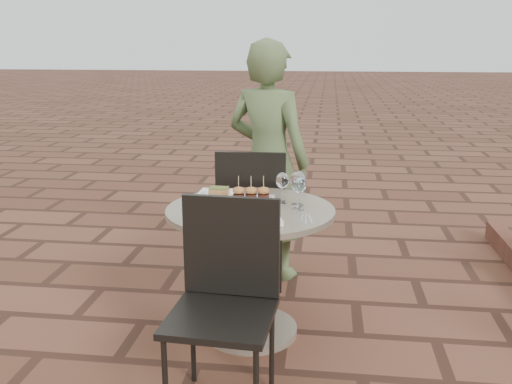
# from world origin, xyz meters

# --- Properties ---
(ground) EXTENTS (60.00, 60.00, 0.00)m
(ground) POSITION_xyz_m (0.00, 0.00, 0.00)
(ground) COLOR brown
(ground) RESTS_ON ground
(cafe_table) EXTENTS (0.90, 0.90, 0.73)m
(cafe_table) POSITION_xyz_m (-0.19, -0.04, 0.48)
(cafe_table) COLOR gray
(cafe_table) RESTS_ON ground
(chair_far) EXTENTS (0.45, 0.45, 0.93)m
(chair_far) POSITION_xyz_m (-0.26, 0.60, 0.55)
(chair_far) COLOR black
(chair_far) RESTS_ON ground
(chair_near) EXTENTS (0.47, 0.47, 0.93)m
(chair_near) POSITION_xyz_m (-0.21, -0.65, 0.55)
(chair_near) COLOR black
(chair_near) RESTS_ON ground
(diner) EXTENTS (0.69, 0.57, 1.61)m
(diner) POSITION_xyz_m (-0.19, 0.83, 0.81)
(diner) COLOR #4C5F34
(diner) RESTS_ON ground
(plate_salmon) EXTENTS (0.25, 0.25, 0.07)m
(plate_salmon) POSITION_xyz_m (-0.39, 0.12, 0.75)
(plate_salmon) COLOR white
(plate_salmon) RESTS_ON cafe_table
(plate_sliders) EXTENTS (0.28, 0.28, 0.17)m
(plate_sliders) POSITION_xyz_m (-0.19, -0.00, 0.77)
(plate_sliders) COLOR white
(plate_sliders) RESTS_ON cafe_table
(plate_tuna) EXTENTS (0.28, 0.28, 0.03)m
(plate_tuna) POSITION_xyz_m (-0.13, -0.26, 0.74)
(plate_tuna) COLOR white
(plate_tuna) RESTS_ON cafe_table
(wine_glass_right) EXTENTS (0.08, 0.08, 0.18)m
(wine_glass_right) POSITION_xyz_m (0.07, -0.03, 0.86)
(wine_glass_right) COLOR white
(wine_glass_right) RESTS_ON cafe_table
(wine_glass_mid) EXTENTS (0.07, 0.07, 0.17)m
(wine_glass_mid) POSITION_xyz_m (-0.03, 0.09, 0.85)
(wine_glass_mid) COLOR white
(wine_glass_mid) RESTS_ON cafe_table
(wine_glass_far) EXTENTS (0.08, 0.08, 0.19)m
(wine_glass_far) POSITION_xyz_m (0.06, 0.06, 0.86)
(wine_glass_far) COLOR white
(wine_glass_far) RESTS_ON cafe_table
(steel_ramekin) EXTENTS (0.07, 0.07, 0.05)m
(steel_ramekin) POSITION_xyz_m (-0.47, 0.02, 0.75)
(steel_ramekin) COLOR silver
(steel_ramekin) RESTS_ON cafe_table
(cutlery_set) EXTENTS (0.09, 0.18, 0.00)m
(cutlery_set) POSITION_xyz_m (0.11, -0.20, 0.73)
(cutlery_set) COLOR silver
(cutlery_set) RESTS_ON cafe_table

